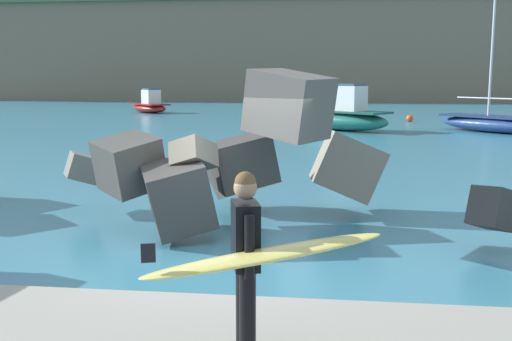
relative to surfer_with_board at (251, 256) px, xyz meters
The scene contains 8 objects.
ground_plane 3.87m from the surfer_with_board, 103.37° to the left, with size 400.00×400.00×0.00m, color teal.
breakwater_jetty 5.44m from the surfer_with_board, 94.21° to the left, with size 32.61×7.03×2.99m.
surfer_with_board is the anchor object (origin of this frame).
boat_mid_left 28.51m from the surfer_with_board, 71.21° to the left, with size 5.69×5.88×7.83m.
boat_mid_right 27.34m from the surfer_with_board, 87.30° to the left, with size 5.90×5.33×2.49m.
boat_far_left 43.76m from the surfer_with_board, 108.14° to the left, with size 4.34×4.48×1.94m.
mooring_buoy_inner 34.51m from the surfer_with_board, 80.41° to the left, with size 0.44×0.44×0.44m.
headland_bluff 80.89m from the surfer_with_board, 87.64° to the left, with size 101.81×35.77×12.63m.
Camera 1 is at (1.51, -8.59, 2.84)m, focal length 41.98 mm.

